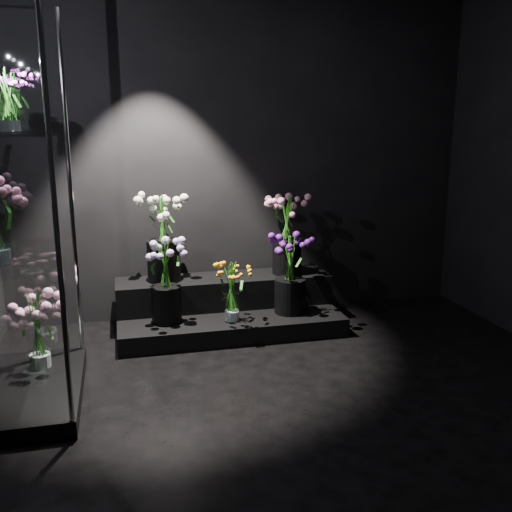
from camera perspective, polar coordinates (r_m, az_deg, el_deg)
name	(u,v)px	position (r m, az deg, el deg)	size (l,w,h in m)	color
floor	(317,419)	(3.44, 6.15, -15.93)	(4.00, 4.00, 0.00)	black
wall_back	(242,154)	(4.93, -1.40, 10.13)	(4.00, 4.00, 0.00)	black
display_riser	(227,307)	(4.78, -2.94, -5.11)	(1.79, 0.80, 0.40)	black
display_case	(9,211)	(3.54, -23.46, 4.19)	(0.64, 1.07, 2.36)	black
bouquet_orange_bells	(232,290)	(4.44, -2.44, -3.46)	(0.34, 0.34, 0.47)	white
bouquet_lilac	(165,274)	(4.42, -9.05, -1.81)	(0.37, 0.37, 0.66)	black
bouquet_purple	(290,271)	(4.60, 3.44, -1.54)	(0.41, 0.41, 0.64)	black
bouquet_cream_roses	(163,234)	(4.66, -9.30, 2.16)	(0.44, 0.44, 0.70)	black
bouquet_pink_roses	(287,229)	(4.84, 3.13, 2.67)	(0.40, 0.40, 0.68)	black
bouquet_case_magenta	(8,99)	(3.68, -23.59, 14.16)	(0.25, 0.25, 0.35)	white
bouquet_case_base_pink	(37,329)	(3.96, -21.02, -6.87)	(0.39, 0.39, 0.49)	white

